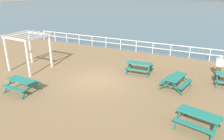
{
  "coord_description": "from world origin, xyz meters",
  "views": [
    {
      "loc": [
        6.88,
        -11.81,
        6.0
      ],
      "look_at": [
        0.98,
        0.37,
        0.8
      ],
      "focal_mm": 35.33,
      "sensor_mm": 36.0,
      "label": 1
    }
  ],
  "objects_px": {
    "picnic_table_near_left": "(198,117)",
    "picnic_table_near_right": "(176,79)",
    "visitor": "(220,65)",
    "lattice_pergola": "(28,43)",
    "picnic_table_mid_centre": "(139,65)",
    "picnic_table_far_right": "(22,82)"
  },
  "relations": [
    {
      "from": "picnic_table_near_left",
      "to": "picnic_table_far_right",
      "type": "distance_m",
      "value": 9.94
    },
    {
      "from": "picnic_table_near_right",
      "to": "picnic_table_far_right",
      "type": "distance_m",
      "value": 9.39
    },
    {
      "from": "picnic_table_far_right",
      "to": "lattice_pergola",
      "type": "height_order",
      "value": "lattice_pergola"
    },
    {
      "from": "picnic_table_mid_centre",
      "to": "picnic_table_far_right",
      "type": "xyz_separation_m",
      "value": [
        -5.33,
        -5.95,
        0.0
      ]
    },
    {
      "from": "visitor",
      "to": "picnic_table_mid_centre",
      "type": "bearing_deg",
      "value": 124.94
    },
    {
      "from": "picnic_table_mid_centre",
      "to": "visitor",
      "type": "bearing_deg",
      "value": 12.1
    },
    {
      "from": "picnic_table_near_left",
      "to": "picnic_table_far_right",
      "type": "relative_size",
      "value": 1.1
    },
    {
      "from": "picnic_table_mid_centre",
      "to": "lattice_pergola",
      "type": "relative_size",
      "value": 0.7
    },
    {
      "from": "picnic_table_near_right",
      "to": "picnic_table_near_left",
      "type": "bearing_deg",
      "value": -145.14
    },
    {
      "from": "picnic_table_near_left",
      "to": "picnic_table_near_right",
      "type": "height_order",
      "value": "same"
    },
    {
      "from": "picnic_table_far_right",
      "to": "lattice_pergola",
      "type": "relative_size",
      "value": 0.71
    },
    {
      "from": "picnic_table_near_right",
      "to": "lattice_pergola",
      "type": "distance_m",
      "value": 10.84
    },
    {
      "from": "picnic_table_far_right",
      "to": "picnic_table_mid_centre",
      "type": "bearing_deg",
      "value": 52.36
    },
    {
      "from": "picnic_table_near_left",
      "to": "visitor",
      "type": "xyz_separation_m",
      "value": [
        0.64,
        6.68,
        0.36
      ]
    },
    {
      "from": "visitor",
      "to": "lattice_pergola",
      "type": "xyz_separation_m",
      "value": [
        -12.98,
        -4.24,
        1.05
      ]
    },
    {
      "from": "picnic_table_far_right",
      "to": "visitor",
      "type": "height_order",
      "value": "visitor"
    },
    {
      "from": "picnic_table_near_left",
      "to": "picnic_table_mid_centre",
      "type": "xyz_separation_m",
      "value": [
        -4.59,
        5.26,
        0.0
      ]
    },
    {
      "from": "picnic_table_near_left",
      "to": "visitor",
      "type": "bearing_deg",
      "value": 97.3
    },
    {
      "from": "visitor",
      "to": "lattice_pergola",
      "type": "distance_m",
      "value": 13.7
    },
    {
      "from": "picnic_table_mid_centre",
      "to": "visitor",
      "type": "distance_m",
      "value": 5.43
    },
    {
      "from": "picnic_table_mid_centre",
      "to": "lattice_pergola",
      "type": "height_order",
      "value": "lattice_pergola"
    },
    {
      "from": "picnic_table_near_right",
      "to": "picnic_table_mid_centre",
      "type": "relative_size",
      "value": 1.09
    }
  ]
}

